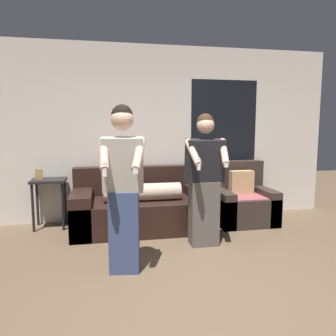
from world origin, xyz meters
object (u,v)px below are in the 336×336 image
object	(u,v)px
person_right	(205,181)
armchair	(241,202)
couch	(141,207)
side_table	(49,188)
person_left	(123,188)

from	to	relation	value
person_right	armchair	bearing A→B (deg)	44.66
couch	armchair	bearing A→B (deg)	1.22
armchair	side_table	distance (m)	2.88
armchair	person_right	world-z (taller)	person_right
person_left	couch	bearing A→B (deg)	76.53
side_table	person_right	distance (m)	2.28
couch	armchair	distance (m)	1.55
couch	armchair	world-z (taller)	armchair
armchair	side_table	world-z (taller)	armchair
side_table	person_left	size ratio (longest dim) A/B	0.52
side_table	person_right	bearing A→B (deg)	-28.85
person_right	person_left	bearing A→B (deg)	-151.29
couch	armchair	size ratio (longest dim) A/B	2.11
couch	side_table	distance (m)	1.36
person_left	person_right	world-z (taller)	person_left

